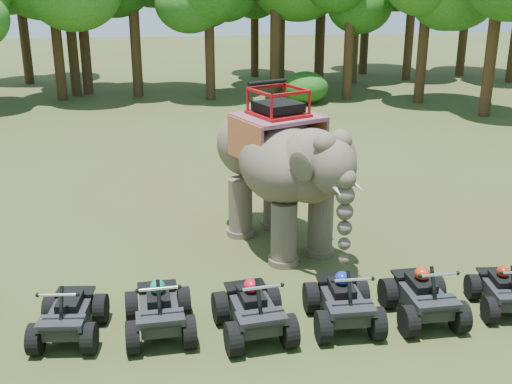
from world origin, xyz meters
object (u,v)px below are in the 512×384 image
at_px(elephant, 280,168).
at_px(atv_2, 253,303).
at_px(atv_5, 504,285).
at_px(atv_1, 159,303).
at_px(atv_3, 343,294).
at_px(atv_0, 68,308).
at_px(atv_4, 424,289).

xyz_separation_m(elephant, atv_2, (-1.16, -4.25, -1.41)).
bearing_deg(atv_5, atv_2, -171.93).
distance_m(atv_1, atv_2, 1.86).
xyz_separation_m(elephant, atv_3, (0.68, -4.11, -1.42)).
xyz_separation_m(atv_1, atv_5, (7.20, 0.08, -0.09)).
xyz_separation_m(atv_0, atv_5, (8.95, -0.00, -0.05)).
height_order(atv_1, atv_2, atv_2).
height_order(atv_0, atv_3, atv_3).
bearing_deg(elephant, atv_1, -151.41).
distance_m(elephant, atv_5, 5.95).
xyz_separation_m(atv_1, atv_4, (5.38, -0.07, -0.00)).
height_order(atv_2, atv_3, atv_2).
distance_m(atv_1, atv_4, 5.38).
bearing_deg(atv_4, elephant, 117.58).
bearing_deg(atv_0, atv_1, 2.31).
bearing_deg(atv_3, atv_1, 178.32).
xyz_separation_m(elephant, atv_5, (4.19, -3.94, -1.52)).
xyz_separation_m(atv_1, atv_2, (1.84, -0.23, 0.02)).
bearing_deg(atv_3, atv_0, 177.94).
bearing_deg(atv_2, atv_3, -3.60).
xyz_separation_m(atv_0, atv_2, (3.60, -0.31, 0.05)).
bearing_deg(atv_5, atv_4, -170.63).
bearing_deg(atv_2, elephant, 66.72).
height_order(atv_1, atv_5, atv_1).
bearing_deg(atv_5, atv_1, -174.61).
bearing_deg(atv_5, atv_3, -172.49).
bearing_deg(atv_0, elephant, 44.49).
bearing_deg(atv_3, elephant, 99.12).
distance_m(elephant, atv_2, 4.62).
height_order(atv_2, atv_4, atv_2).
height_order(atv_3, atv_4, atv_3).
height_order(atv_1, atv_3, atv_3).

